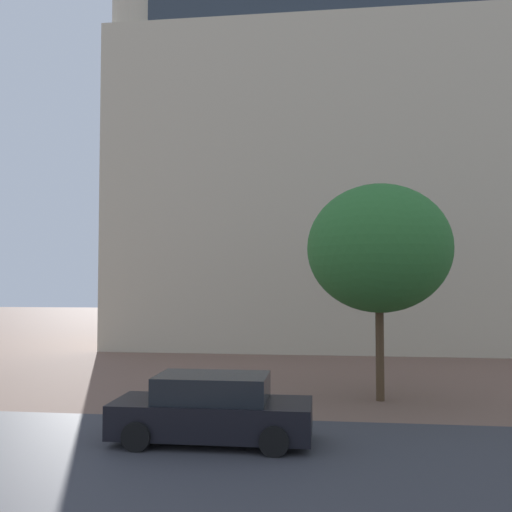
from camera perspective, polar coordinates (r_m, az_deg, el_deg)
name	(u,v)px	position (r m, az deg, el deg)	size (l,w,h in m)	color
ground_plane	(270,433)	(14.07, 1.41, -17.79)	(120.00, 120.00, 0.00)	brown
street_asphalt_strip	(257,470)	(11.54, 0.05, -21.22)	(120.00, 7.96, 0.00)	#38383D
landmark_building	(359,164)	(33.94, 10.58, 9.27)	(28.04, 11.33, 38.29)	beige
car_black	(212,410)	(13.20, -4.53, -15.54)	(4.55, 1.94, 1.54)	black
tree_curb_far	(379,248)	(17.67, 12.54, 0.76)	(4.46, 4.46, 6.72)	#4C3823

